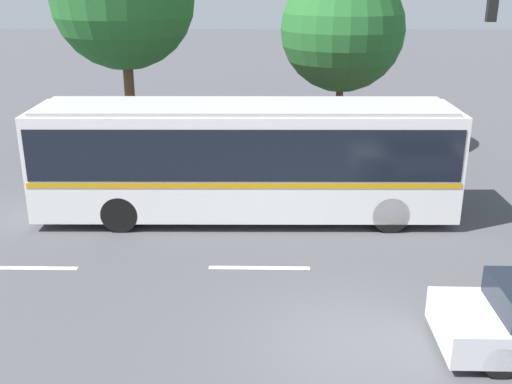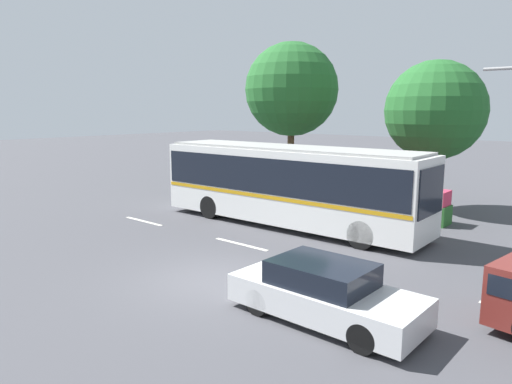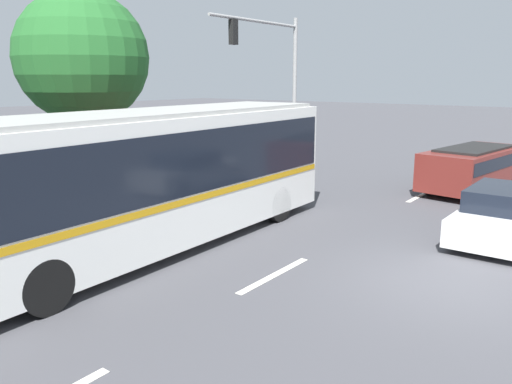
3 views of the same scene
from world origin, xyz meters
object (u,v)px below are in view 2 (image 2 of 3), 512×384
street_tree_left (292,90)px  street_tree_centre (435,111)px  city_bus (288,181)px  sedan_foreground (325,293)px

street_tree_left → street_tree_centre: street_tree_left is taller
city_bus → sedan_foreground: bearing=-48.8°
sedan_foreground → street_tree_left: bearing=129.4°
city_bus → street_tree_centre: bearing=62.6°
sedan_foreground → street_tree_centre: size_ratio=0.63×
city_bus → sedan_foreground: (5.95, -6.59, -1.22)m
city_bus → street_tree_centre: (3.34, 6.70, 2.82)m
street_tree_left → city_bus: bearing=-54.4°
sedan_foreground → street_tree_centre: (-2.61, 13.29, 4.04)m
sedan_foreground → street_tree_centre: bearing=101.5°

